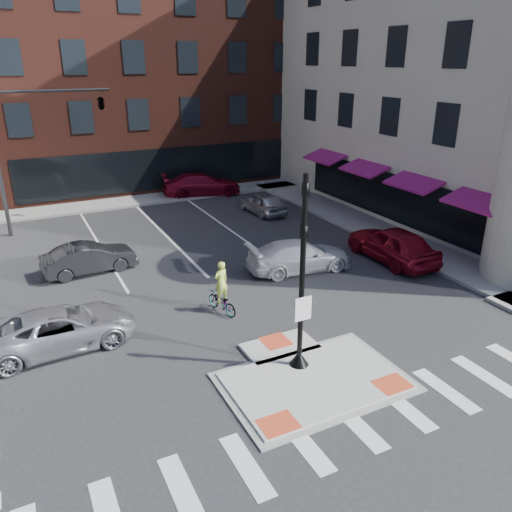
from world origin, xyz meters
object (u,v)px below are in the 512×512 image
bg_car_silver (262,203)px  bg_car_red (202,184)px  white_pickup (299,256)px  bg_car_dark (89,258)px  cyclist (221,295)px  silver_suv (61,328)px  red_sedan (392,244)px

bg_car_silver → bg_car_red: bg_car_red is taller
white_pickup → bg_car_dark: white_pickup is taller
bg_car_red → cyclist: (-5.55, -16.61, -0.09)m
silver_suv → bg_car_dark: size_ratio=1.20×
silver_suv → bg_car_red: bg_car_red is taller
silver_suv → red_sedan: 14.91m
bg_car_dark → red_sedan: bearing=-115.8°
bg_car_silver → bg_car_red: (-1.79, 5.71, 0.11)m
red_sedan → bg_car_dark: bearing=-21.1°
white_pickup → cyclist: (-4.70, -2.17, 0.01)m
red_sedan → cyclist: (-9.21, -1.17, -0.14)m
cyclist → white_pickup: bearing=-170.2°
silver_suv → white_pickup: white_pickup is taller
red_sedan → cyclist: cyclist is taller
red_sedan → bg_car_dark: 13.91m
bg_car_dark → cyclist: size_ratio=1.97×
white_pickup → bg_car_silver: white_pickup is taller
silver_suv → cyclist: size_ratio=2.37×
bg_car_dark → bg_car_red: (9.32, 10.45, 0.11)m
bg_car_dark → bg_car_silver: (11.11, 4.73, -0.00)m
bg_car_red → bg_car_dark: bearing=148.7°
red_sedan → bg_car_red: 15.88m
silver_suv → red_sedan: red_sedan is taller
silver_suv → bg_car_dark: silver_suv is taller
bg_car_silver → silver_suv: bearing=35.0°
red_sedan → white_pickup: size_ratio=1.04×
silver_suv → cyclist: bearing=-94.4°
red_sedan → cyclist: size_ratio=2.39×
red_sedan → bg_car_red: (-3.66, 15.45, -0.06)m
bg_car_red → cyclist: 17.52m
bg_car_silver → cyclist: bearing=51.5°
white_pickup → bg_car_dark: bearing=71.9°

